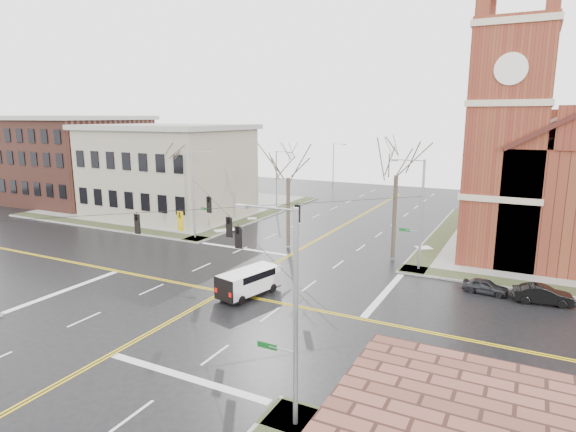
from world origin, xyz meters
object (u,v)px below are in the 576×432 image
at_px(parked_car_b, 543,295).
at_px(tree_ne, 396,170).
at_px(signal_pole_se, 292,313).
at_px(tree_nw_far, 187,154).
at_px(signal_pole_nw, 195,192).
at_px(streetlight_north_b, 334,165).
at_px(cargo_van, 251,280).
at_px(streetlight_north_a, 277,179).
at_px(signal_pole_ne, 419,212).
at_px(parked_car_a, 485,286).
at_px(tree_nw_near, 288,173).

distance_m(parked_car_b, tree_ne, 15.06).
relative_size(signal_pole_se, tree_nw_far, 0.77).
distance_m(signal_pole_nw, tree_nw_far, 5.36).
relative_size(streetlight_north_b, cargo_van, 1.56).
height_order(streetlight_north_a, cargo_van, streetlight_north_a).
distance_m(signal_pole_ne, streetlight_north_b, 42.61).
height_order(signal_pole_ne, parked_car_a, signal_pole_ne).
bearing_deg(streetlight_north_b, parked_car_b, -51.94).
xyz_separation_m(streetlight_north_b, tree_nw_near, (9.23, -34.92, 2.74)).
bearing_deg(signal_pole_ne, signal_pole_se, -90.00).
xyz_separation_m(signal_pole_ne, tree_ne, (-2.61, 2.25, 3.03)).
bearing_deg(signal_pole_ne, cargo_van, -130.06).
bearing_deg(signal_pole_se, tree_nw_far, 134.89).
relative_size(signal_pole_ne, parked_car_a, 2.90).
bearing_deg(cargo_van, parked_car_a, 41.57).
bearing_deg(cargo_van, signal_pole_se, -38.70).
xyz_separation_m(cargo_van, parked_car_b, (18.53, 7.64, -0.46)).
bearing_deg(tree_ne, cargo_van, -116.66).
distance_m(parked_car_a, tree_nw_near, 20.07).
xyz_separation_m(parked_car_a, parked_car_b, (3.67, -0.27, 0.10)).
bearing_deg(parked_car_b, streetlight_north_a, 48.73).
bearing_deg(tree_nw_near, streetlight_north_b, 104.80).
distance_m(cargo_van, tree_ne, 16.38).
bearing_deg(tree_nw_near, cargo_van, -74.60).
bearing_deg(streetlight_north_a, tree_nw_near, -58.26).
bearing_deg(parked_car_b, tree_ne, 55.81).
height_order(parked_car_a, tree_nw_near, tree_nw_near).
distance_m(streetlight_north_a, streetlight_north_b, 20.00).
height_order(signal_pole_nw, tree_ne, tree_ne).
xyz_separation_m(signal_pole_se, streetlight_north_b, (-21.97, 59.50, -0.48)).
distance_m(streetlight_north_a, parked_car_b, 37.23).
bearing_deg(signal_pole_se, streetlight_north_a, 119.09).
xyz_separation_m(tree_nw_near, tree_ne, (10.14, 0.66, 0.78)).
height_order(parked_car_b, tree_nw_far, tree_nw_far).
bearing_deg(streetlight_north_a, tree_nw_far, -104.86).
relative_size(streetlight_north_a, tree_nw_near, 0.81).
bearing_deg(parked_car_a, signal_pole_nw, 88.06).
distance_m(signal_pole_se, streetlight_north_b, 63.43).
bearing_deg(streetlight_north_b, cargo_van, -75.04).
height_order(signal_pole_ne, signal_pole_se, same).
xyz_separation_m(signal_pole_se, tree_nw_near, (-12.75, 24.58, 2.25)).
xyz_separation_m(signal_pole_ne, tree_nw_near, (-12.75, 1.58, 2.25)).
distance_m(signal_pole_se, tree_nw_far, 36.48).
bearing_deg(streetlight_north_a, parked_car_b, -32.49).
distance_m(tree_nw_far, tree_nw_near, 12.99).
bearing_deg(tree_ne, signal_pole_se, -84.11).
relative_size(streetlight_north_b, tree_ne, 0.73).
bearing_deg(tree_nw_near, tree_nw_far, 174.93).
height_order(streetlight_north_b, tree_nw_near, tree_nw_near).
bearing_deg(tree_nw_near, signal_pole_nw, -170.91).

